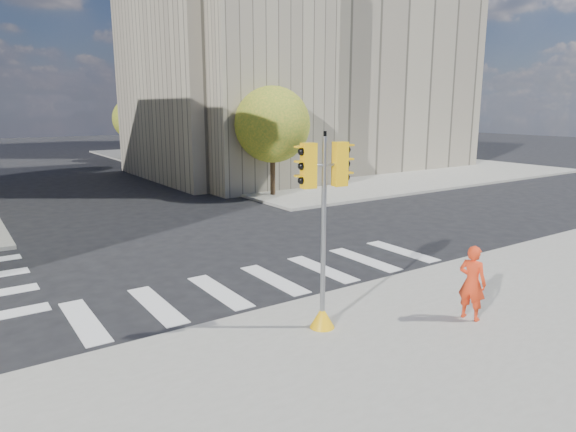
# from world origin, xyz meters

# --- Properties ---
(ground) EXTENTS (160.00, 160.00, 0.00)m
(ground) POSITION_xyz_m (0.00, 0.00, 0.00)
(ground) COLOR black
(ground) RESTS_ON ground
(sidewalk_far_right) EXTENTS (28.00, 40.00, 0.15)m
(sidewalk_far_right) POSITION_xyz_m (20.00, 26.00, 0.07)
(sidewalk_far_right) COLOR gray
(sidewalk_far_right) RESTS_ON ground
(civic_building) EXTENTS (26.00, 16.00, 19.39)m
(civic_building) POSITION_xyz_m (15.59, 19.12, 7.26)
(civic_building) COLOR gray
(civic_building) RESTS_ON ground
(office_tower) EXTENTS (20.00, 18.00, 30.00)m
(office_tower) POSITION_xyz_m (22.00, 42.00, 15.00)
(office_tower) COLOR #9EA0A3
(office_tower) RESTS_ON ground
(tree_re_near) EXTENTS (4.20, 4.20, 6.16)m
(tree_re_near) POSITION_xyz_m (7.50, 10.00, 4.05)
(tree_re_near) COLOR #382616
(tree_re_near) RESTS_ON ground
(tree_re_mid) EXTENTS (4.60, 4.60, 6.66)m
(tree_re_mid) POSITION_xyz_m (7.50, 22.00, 4.35)
(tree_re_mid) COLOR #382616
(tree_re_mid) RESTS_ON ground
(tree_re_far) EXTENTS (4.00, 4.00, 5.88)m
(tree_re_far) POSITION_xyz_m (7.50, 34.00, 3.87)
(tree_re_far) COLOR #382616
(tree_re_far) RESTS_ON ground
(lamp_near) EXTENTS (0.35, 0.18, 8.11)m
(lamp_near) POSITION_xyz_m (8.00, 14.00, 4.58)
(lamp_near) COLOR black
(lamp_near) RESTS_ON sidewalk_far_right
(lamp_far) EXTENTS (0.35, 0.18, 8.11)m
(lamp_far) POSITION_xyz_m (8.00, 28.00, 4.58)
(lamp_far) COLOR black
(lamp_far) RESTS_ON sidewalk_far_right
(traffic_signal) EXTENTS (1.08, 0.56, 4.39)m
(traffic_signal) POSITION_xyz_m (-1.17, -5.71, 2.01)
(traffic_signal) COLOR #FBB50D
(traffic_signal) RESTS_ON sidewalk_near
(photographer) EXTENTS (0.56, 0.73, 1.78)m
(photographer) POSITION_xyz_m (2.01, -7.28, 1.04)
(photographer) COLOR red
(photographer) RESTS_ON sidewalk_near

